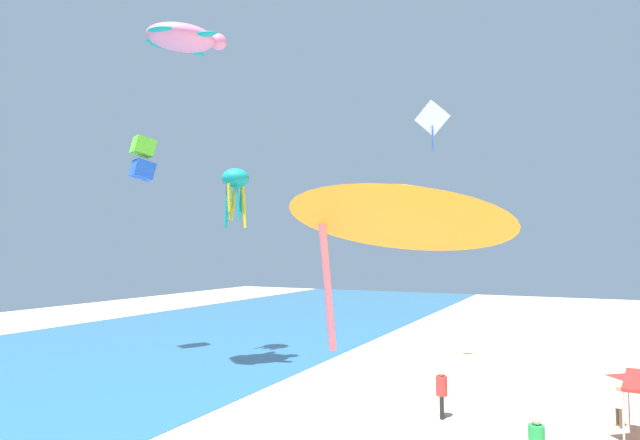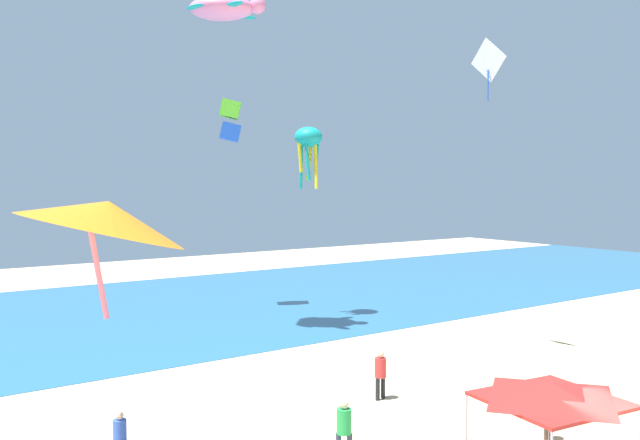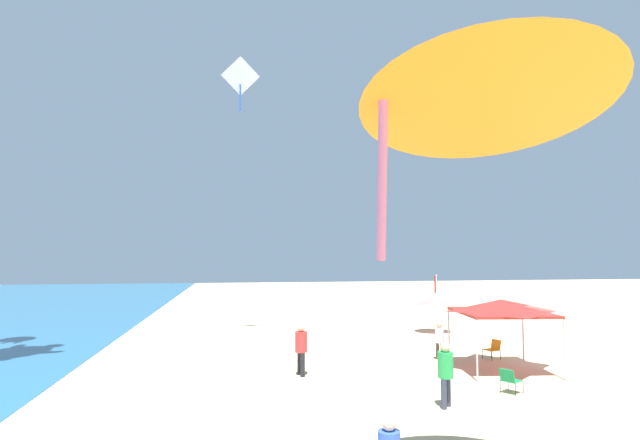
% 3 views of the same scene
% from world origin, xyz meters
% --- Properties ---
extents(ocean_strip, '(120.00, 26.89, 0.02)m').
position_xyz_m(ocean_strip, '(0.00, 31.51, 0.01)').
color(ocean_strip, '#28668E').
rests_on(ocean_strip, ground).
extents(canopy_tent, '(3.84, 3.66, 2.73)m').
position_xyz_m(canopy_tent, '(-0.73, 1.58, 2.44)').
color(canopy_tent, '#B7B7BC').
rests_on(canopy_tent, ground).
extents(person_kite_handler, '(0.40, 0.44, 1.67)m').
position_xyz_m(person_kite_handler, '(-10.59, 9.17, 0.98)').
color(person_kite_handler, black).
rests_on(person_kite_handler, ground).
extents(person_near_umbrella, '(0.45, 0.45, 1.90)m').
position_xyz_m(person_near_umbrella, '(-4.95, 5.72, 1.11)').
color(person_near_umbrella, '#33384C').
rests_on(person_near_umbrella, ground).
extents(person_watching_sky, '(0.41, 0.38, 1.58)m').
position_xyz_m(person_watching_sky, '(1.45, 3.26, 0.93)').
color(person_watching_sky, brown).
rests_on(person_watching_sky, ground).
extents(person_beachcomber, '(0.50, 0.45, 1.90)m').
position_xyz_m(person_beachcomber, '(-0.40, 9.46, 1.12)').
color(person_beachcomber, black).
rests_on(person_beachcomber, ground).
extents(kite_box_lime, '(1.84, 1.75, 2.82)m').
position_xyz_m(kite_box_lime, '(3.26, 29.25, 12.48)').
color(kite_box_lime, '#66D82D').
extents(kite_octopus_teal, '(1.72, 1.72, 3.82)m').
position_xyz_m(kite_octopus_teal, '(5.87, 23.90, 11.00)').
color(kite_octopus_teal, teal).
extents(kite_diamond_white, '(0.41, 2.11, 3.00)m').
position_xyz_m(kite_diamond_white, '(8.18, 11.78, 14.15)').
color(kite_diamond_white, white).
extents(kite_delta_orange, '(5.01, 4.95, 4.00)m').
position_xyz_m(kite_delta_orange, '(-11.34, 7.64, 7.48)').
color(kite_delta_orange, orange).
extents(kite_turtle_pink, '(4.58, 4.61, 1.48)m').
position_xyz_m(kite_turtle_pink, '(-0.28, 22.99, 17.87)').
color(kite_turtle_pink, pink).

